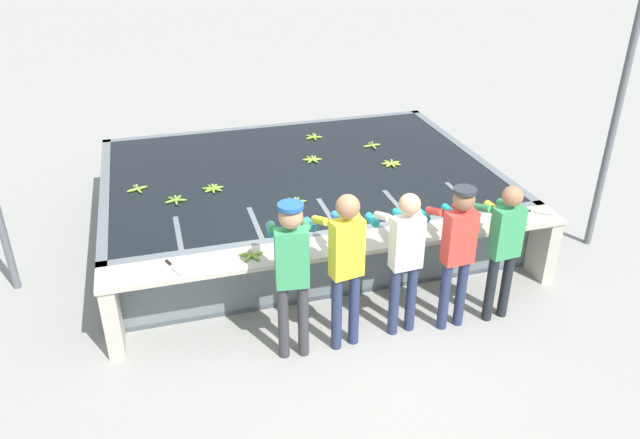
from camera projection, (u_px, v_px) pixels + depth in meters
ground_plane at (352, 319)px, 6.95m from camera, size 80.00×80.00×0.00m
wash_tank at (299, 197)px, 8.74m from camera, size 5.23×3.82×0.86m
work_ledge at (347, 261)px, 6.85m from camera, size 5.23×0.45×0.86m
worker_0 at (292, 265)px, 5.96m from camera, size 0.46×0.74×1.73m
worker_1 at (345, 257)px, 6.10m from camera, size 0.48×0.74×1.74m
worker_2 at (405, 251)px, 6.35m from camera, size 0.43×0.72×1.64m
worker_3 at (457, 245)px, 6.41m from camera, size 0.43×0.73×1.66m
worker_4 at (503, 241)px, 6.57m from camera, size 0.45×0.72×1.61m
banana_bunch_floating_0 at (313, 137)px, 9.60m from camera, size 0.28×0.27×0.08m
banana_bunch_floating_1 at (312, 159)px, 8.80m from camera, size 0.28×0.27×0.08m
banana_bunch_floating_2 at (176, 200)px, 7.64m from camera, size 0.28×0.27×0.08m
banana_bunch_floating_3 at (295, 202)px, 7.60m from camera, size 0.28×0.27×0.08m
banana_bunch_floating_4 at (213, 188)px, 7.94m from camera, size 0.28×0.28×0.08m
banana_bunch_floating_5 at (391, 163)px, 8.67m from camera, size 0.28×0.27×0.08m
banana_bunch_floating_6 at (372, 145)px, 9.28m from camera, size 0.28×0.28×0.08m
banana_bunch_floating_7 at (137, 189)px, 7.93m from camera, size 0.27×0.27×0.08m
banana_bunch_ledge_0 at (516, 221)px, 7.14m from camera, size 0.28×0.27×0.08m
banana_bunch_ledge_1 at (251, 255)px, 6.48m from camera, size 0.28×0.27×0.08m
knife_0 at (532, 211)px, 7.39m from camera, size 0.30×0.23×0.02m
knife_1 at (171, 265)px, 6.32m from camera, size 0.15×0.34×0.02m
support_post_right at (613, 131)px, 7.71m from camera, size 0.09×0.09×3.20m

